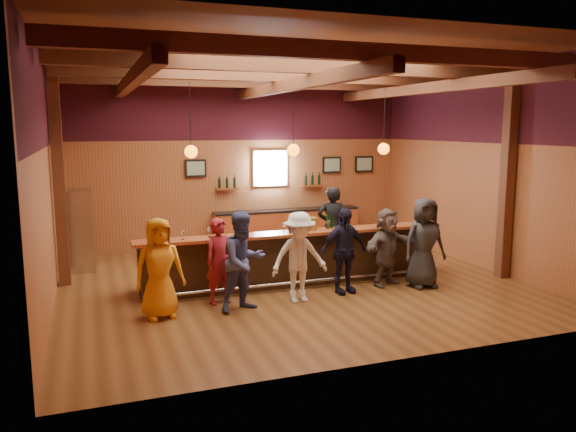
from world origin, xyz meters
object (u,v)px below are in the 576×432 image
Objects in this scene: customer_denim at (244,261)px; customer_white at (299,257)px; customer_navy at (344,251)px; ice_bucket at (312,224)px; bar_counter at (291,257)px; stainless_fridge at (77,231)px; customer_orange at (159,268)px; bartender at (332,227)px; customer_redvest at (220,261)px; bottle_a at (328,221)px; back_bar_cabinet at (287,227)px; customer_brown at (387,247)px; customer_dark at (424,243)px.

customer_denim is 1.05× the size of customer_white.
ice_bucket is at bearing 106.29° from customer_navy.
stainless_fridge is (-4.12, 2.45, 0.38)m from bar_counter.
customer_orange reaches higher than customer_white.
bartender reaches higher than customer_navy.
customer_white reaches higher than customer_redvest.
bartender reaches higher than bottle_a.
customer_navy is at bearing 92.42° from bartender.
customer_white reaches higher than customer_navy.
customer_brown reaches higher than back_bar_cabinet.
customer_brown is 0.73m from customer_dark.
customer_navy is 1.06m from customer_brown.
customer_white reaches higher than customer_brown.
bottle_a is (0.03, 0.82, 0.44)m from customer_navy.
customer_orange is 0.97× the size of customer_denim.
customer_orange is 3.48m from customer_navy.
customer_brown is at bearing 8.95° from customer_white.
stainless_fridge is 3.97m from customer_orange.
bar_counter is 3.83× the size of customer_navy.
stainless_fridge is 1.07× the size of customer_orange.
bar_counter is 1.57× the size of back_bar_cabinet.
bartender is at bearing 61.87° from bottle_a.
customer_navy reaches higher than ice_bucket.
back_bar_cabinet is 2.18× the size of bartender.
bottle_a is (2.39, 0.65, 0.48)m from customer_redvest.
customer_white is 2.07m from customer_brown.
customer_denim is at bearing -13.32° from customer_orange.
customer_denim reaches higher than bottle_a.
bottle_a is (3.51, 1.07, 0.41)m from customer_orange.
bar_counter is at bearing 74.00° from customer_white.
customer_redvest reaches higher than ice_bucket.
customer_orange is at bearing 177.79° from customer_navy.
customer_dark reaches higher than back_bar_cabinet.
customer_redvest is (-2.86, -4.45, 0.30)m from back_bar_cabinet.
back_bar_cabinet is at bearing 106.10° from customer_dark.
stainless_fridge is 5.65m from bartender.
customer_navy is at bearing 169.82° from customer_brown.
customer_brown is (2.03, 0.40, -0.04)m from customer_white.
bartender is (1.31, 0.90, 0.40)m from bar_counter.
ice_bucket is (-0.84, -3.81, 0.76)m from back_bar_cabinet.
customer_navy is at bearing -7.92° from customer_denim.
customer_dark is (2.66, 0.05, 0.07)m from customer_white.
customer_orange is at bearing -70.59° from stainless_fridge.
back_bar_cabinet is at bearing 44.94° from customer_denim.
back_bar_cabinet is 5.61m from customer_denim.
customer_navy is (3.48, 0.25, -0.02)m from customer_orange.
stainless_fridge is 4.13m from customer_redvest.
customer_dark is 2.25m from ice_bucket.
customer_dark is at bearing -49.55° from customer_brown.
customer_redvest is (1.12, 0.41, -0.07)m from customer_orange.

